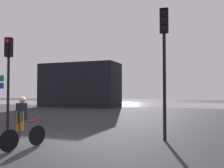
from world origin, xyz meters
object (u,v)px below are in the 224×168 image
at_px(distant_building, 80,85).
at_px(cyclist, 22,122).
at_px(traffic_light_near_left, 8,66).
at_px(traffic_light_near_right, 164,49).

distance_m(distant_building, cyclist, 23.23).
bearing_deg(cyclist, traffic_light_near_left, 150.74).
bearing_deg(traffic_light_near_right, cyclist, 27.11).
xyz_separation_m(traffic_light_near_right, traffic_light_near_left, (-7.16, -0.07, -0.34)).
height_order(traffic_light_near_right, traffic_light_near_left, traffic_light_near_right).
bearing_deg(cyclist, traffic_light_near_right, 47.85).
height_order(distant_building, cyclist, distant_building).
xyz_separation_m(traffic_light_near_right, cyclist, (-3.94, -2.87, -2.52)).
xyz_separation_m(traffic_light_near_left, cyclist, (3.22, -2.80, -2.18)).
height_order(traffic_light_near_right, cyclist, traffic_light_near_right).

